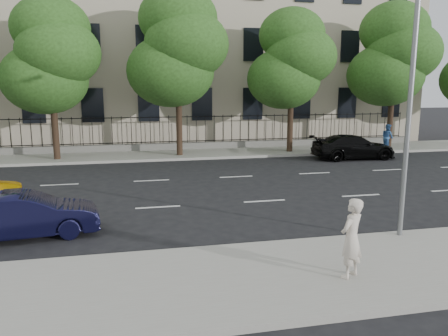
# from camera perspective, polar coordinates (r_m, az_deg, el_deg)

# --- Properties ---
(ground) EXTENTS (120.00, 120.00, 0.00)m
(ground) POSITION_cam_1_polar(r_m,az_deg,el_deg) (14.35, 8.30, -6.86)
(ground) COLOR black
(ground) RESTS_ON ground
(near_sidewalk) EXTENTS (60.00, 4.00, 0.15)m
(near_sidewalk) POSITION_cam_1_polar(r_m,az_deg,el_deg) (10.91, 15.79, -12.61)
(near_sidewalk) COLOR gray
(near_sidewalk) RESTS_ON ground
(far_sidewalk) EXTENTS (60.00, 4.00, 0.15)m
(far_sidewalk) POSITION_cam_1_polar(r_m,az_deg,el_deg) (27.56, -1.85, 1.97)
(far_sidewalk) COLOR gray
(far_sidewalk) RESTS_ON ground
(lane_markings) EXTENTS (49.60, 4.62, 0.01)m
(lane_markings) POSITION_cam_1_polar(r_m,az_deg,el_deg) (18.71, 3.24, -2.54)
(lane_markings) COLOR silver
(lane_markings) RESTS_ON ground
(masonry_building) EXTENTS (34.60, 12.11, 18.50)m
(masonry_building) POSITION_cam_1_polar(r_m,az_deg,el_deg) (36.36, -4.60, 18.25)
(masonry_building) COLOR #B3A48E
(masonry_building) RESTS_ON ground
(iron_fence) EXTENTS (30.00, 0.50, 2.20)m
(iron_fence) POSITION_cam_1_polar(r_m,az_deg,el_deg) (29.13, -2.45, 3.59)
(iron_fence) COLOR slate
(iron_fence) RESTS_ON far_sidewalk
(street_light) EXTENTS (0.25, 3.32, 8.05)m
(street_light) POSITION_cam_1_polar(r_m,az_deg,el_deg) (13.27, 22.19, 13.56)
(street_light) COLOR slate
(street_light) RESTS_ON near_sidewalk
(tree_b) EXTENTS (5.53, 5.12, 8.97)m
(tree_b) POSITION_cam_1_polar(r_m,az_deg,el_deg) (26.51, -21.65, 13.39)
(tree_b) COLOR #382619
(tree_b) RESTS_ON far_sidewalk
(tree_c) EXTENTS (5.89, 5.50, 9.80)m
(tree_c) POSITION_cam_1_polar(r_m,az_deg,el_deg) (26.39, -6.02, 15.32)
(tree_c) COLOR #382619
(tree_c) RESTS_ON far_sidewalk
(tree_d) EXTENTS (5.34, 4.94, 8.84)m
(tree_d) POSITION_cam_1_polar(r_m,az_deg,el_deg) (28.00, 8.83, 13.82)
(tree_d) COLOR #382619
(tree_d) RESTS_ON far_sidewalk
(tree_e) EXTENTS (5.71, 5.31, 9.46)m
(tree_e) POSITION_cam_1_polar(r_m,az_deg,el_deg) (31.18, 21.31, 13.58)
(tree_e) COLOR #382619
(tree_e) RESTS_ON far_sidewalk
(navy_sedan) EXTENTS (4.17, 1.92, 1.32)m
(navy_sedan) POSITION_cam_1_polar(r_m,az_deg,el_deg) (13.77, -24.47, -5.64)
(navy_sedan) COLOR black
(navy_sedan) RESTS_ON ground
(black_sedan) EXTENTS (4.98, 2.14, 1.43)m
(black_sedan) POSITION_cam_1_polar(r_m,az_deg,el_deg) (26.82, 16.53, 2.66)
(black_sedan) COLOR black
(black_sedan) RESTS_ON ground
(woman_near) EXTENTS (0.78, 0.72, 1.80)m
(woman_near) POSITION_cam_1_polar(r_m,az_deg,el_deg) (10.03, 16.30, -8.79)
(woman_near) COLOR beige
(woman_near) RESTS_ON near_sidewalk
(pedestrian_far) EXTENTS (0.71, 0.88, 1.68)m
(pedestrian_far) POSITION_cam_1_polar(r_m,az_deg,el_deg) (30.15, 20.57, 3.81)
(pedestrian_far) COLOR #325D99
(pedestrian_far) RESTS_ON far_sidewalk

